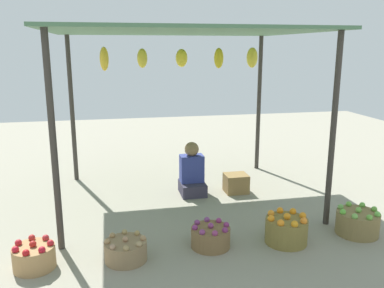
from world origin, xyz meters
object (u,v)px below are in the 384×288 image
at_px(basket_red_apples, 34,256).
at_px(basket_green_apples, 357,222).
at_px(basket_potatoes, 126,250).
at_px(basket_oranges, 286,230).
at_px(vendor_person, 192,174).
at_px(basket_purple_onions, 211,237).
at_px(wooden_crate_near_vendor, 236,183).

relative_size(basket_red_apples, basket_green_apples, 0.84).
bearing_deg(basket_red_apples, basket_potatoes, -1.85).
bearing_deg(basket_red_apples, basket_green_apples, 0.57).
bearing_deg(basket_potatoes, basket_oranges, 0.95).
xyz_separation_m(basket_potatoes, basket_green_apples, (2.67, 0.06, 0.03)).
distance_m(vendor_person, basket_potatoes, 2.08).
bearing_deg(basket_red_apples, basket_purple_onions, 2.41).
bearing_deg(basket_potatoes, basket_green_apples, 1.37).
height_order(basket_red_apples, basket_purple_onions, basket_red_apples).
bearing_deg(vendor_person, basket_potatoes, -120.76).
bearing_deg(basket_purple_onions, vendor_person, 85.22).
xyz_separation_m(vendor_person, basket_potatoes, (-1.06, -1.78, -0.19)).
height_order(basket_red_apples, basket_green_apples, basket_green_apples).
height_order(basket_potatoes, wooden_crate_near_vendor, wooden_crate_near_vendor).
bearing_deg(wooden_crate_near_vendor, basket_potatoes, -135.32).
relative_size(basket_potatoes, basket_green_apples, 0.89).
xyz_separation_m(basket_purple_onions, basket_green_apples, (1.75, -0.04, 0.02)).
relative_size(vendor_person, basket_green_apples, 1.61).
distance_m(basket_potatoes, basket_green_apples, 2.67).
height_order(vendor_person, basket_green_apples, vendor_person).
bearing_deg(basket_oranges, vendor_person, 111.98).
distance_m(basket_red_apples, basket_potatoes, 0.89).
xyz_separation_m(basket_potatoes, wooden_crate_near_vendor, (1.72, 1.70, 0.03)).
xyz_separation_m(basket_potatoes, basket_oranges, (1.77, 0.03, 0.04)).
relative_size(basket_potatoes, wooden_crate_near_vendor, 1.29).
xyz_separation_m(basket_red_apples, basket_green_apples, (3.56, 0.04, 0.02)).
bearing_deg(basket_potatoes, vendor_person, 59.24).
bearing_deg(basket_red_apples, vendor_person, 41.95).
xyz_separation_m(vendor_person, basket_purple_onions, (-0.14, -1.68, -0.18)).
bearing_deg(vendor_person, basket_red_apples, -138.05).
height_order(vendor_person, basket_red_apples, vendor_person).
height_order(basket_oranges, basket_green_apples, basket_oranges).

